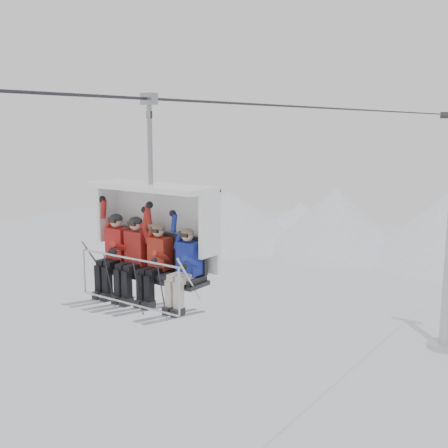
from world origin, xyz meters
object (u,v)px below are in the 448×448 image
Objects in this scene: skier_center_left at (134,254)px; skier_center_right at (156,260)px; skier_far_right at (185,266)px; chairlift_carrier at (157,230)px; skier_far_left at (115,250)px.

skier_center_right is at bearing -0.87° from skier_center_left.
skier_far_right is at bearing -0.41° from skier_center_left.
skier_center_left is (-0.35, -0.30, -0.49)m from chairlift_carrier.
chairlift_carrier reaches higher than skier_center_left.
skier_center_left is 1.07× the size of skier_center_right.
skier_center_right is (0.60, -0.01, -0.04)m from skier_center_left.
skier_far_left is 1.88m from skier_far_right.
skier_center_left reaches higher than skier_far_right.
skier_center_right is 0.73m from skier_far_right.
skier_far_left is 1.01× the size of skier_center_left.
skier_center_right is at bearing 179.98° from skier_far_right.
chairlift_carrier is 2.20× the size of skier_center_left.
skier_center_right is (1.16, -0.01, -0.04)m from skier_far_left.
skier_center_left is 1.33m from skier_far_right.
skier_center_right is (0.26, -0.31, -0.53)m from chairlift_carrier.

